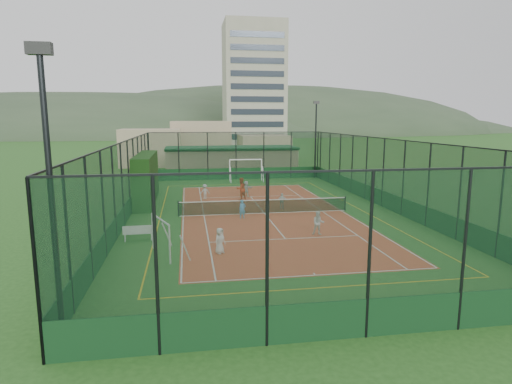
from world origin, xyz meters
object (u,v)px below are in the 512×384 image
floodlight_ne (316,140)px  coach (241,189)px  futsal_goal_far (246,170)px  child_far_left (205,192)px  apartment_tower (254,84)px  child_far_right (282,201)px  child_near_mid (242,209)px  child_near_right (318,223)px  white_bench (138,232)px  floodlight_sw (52,208)px  child_far_back (246,189)px  clubhouse (231,160)px  futsal_goal_near (161,238)px  child_near_left (220,241)px

floodlight_ne → coach: (-9.55, -11.35, -3.23)m
futsal_goal_far → child_far_left: (-4.63, -9.56, -0.50)m
apartment_tower → child_far_right: 82.74m
apartment_tower → child_near_mid: (-13.67, -83.20, -14.38)m
apartment_tower → child_near_right: size_ratio=22.14×
child_far_right → child_near_mid: bearing=54.6°
child_near_mid → coach: coach is taller
coach → child_far_left: bearing=-44.9°
child_near_right → white_bench: bearing=-169.9°
floodlight_sw → child_near_right: 15.46m
floodlight_sw → futsal_goal_far: size_ratio=2.39×
futsal_goal_far → child_far_right: futsal_goal_far is taller
floodlight_ne → futsal_goal_far: (-7.77, -1.08, -3.01)m
child_far_back → futsal_goal_far: bearing=-111.0°
floodlight_ne → clubhouse: size_ratio=0.54×
clubhouse → child_near_right: (1.99, -27.88, -0.89)m
floodlight_sw → child_far_left: 23.33m
child_near_mid → child_near_right: child_near_right is taller
coach → apartment_tower: bearing=-130.4°
futsal_goal_near → apartment_tower: bearing=-31.7°
apartment_tower → child_near_right: bearing=-96.5°
futsal_goal_far → floodlight_sw: bearing=-106.6°
floodlight_sw → white_bench: (0.80, 11.20, -3.69)m
white_bench → futsal_goal_near: futsal_goal_near is taller
apartment_tower → coach: size_ratio=17.02×
floodlight_sw → child_near_mid: floodlight_sw is taller
child_near_right → coach: 11.51m
child_near_mid → futsal_goal_far: bearing=67.5°
futsal_goal_near → child_near_right: 8.76m
child_near_right → child_near_mid: bearing=141.0°
clubhouse → child_far_right: clubhouse is taller
floodlight_ne → coach: floodlight_ne is taller
clubhouse → coach: 16.79m
child_near_left → child_near_right: bearing=-17.2°
apartment_tower → child_far_left: (-15.79, -76.04, -14.39)m
clubhouse → child_near_right: 27.96m
child_far_right → apartment_tower: bearing=-79.8°
child_far_right → floodlight_ne: bearing=-97.2°
child_near_left → coach: (2.72, 13.56, 0.26)m
apartment_tower → white_bench: 90.79m
child_near_mid → child_far_left: size_ratio=1.01×
apartment_tower → child_near_mid: apartment_tower is taller
child_far_right → coach: (-2.45, 4.05, 0.31)m
clubhouse → child_far_back: bearing=-91.3°
floodlight_sw → clubhouse: floodlight_sw is taller
apartment_tower → white_bench: apartment_tower is taller
white_bench → coach: coach is taller
floodlight_ne → white_bench: size_ratio=5.32×
floodlight_sw → futsal_goal_near: floodlight_sw is taller
apartment_tower → child_near_right: 89.60m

